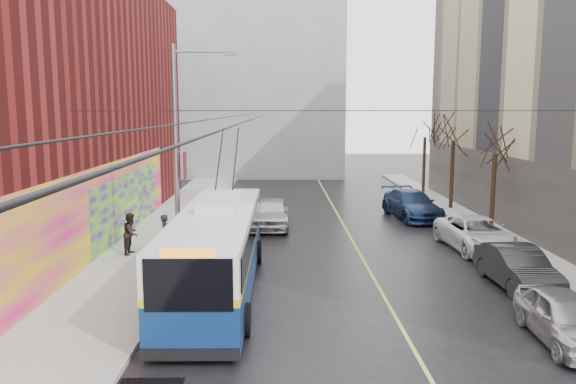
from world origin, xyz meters
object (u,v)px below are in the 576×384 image
(trolleybus, at_px, (217,249))
(streetlight_pole, at_px, (180,150))
(pedestrian_a, at_px, (166,235))
(tree_near, at_px, (496,138))
(following_car, at_px, (272,213))
(tree_far, at_px, (425,127))
(parked_car_c, at_px, (477,234))
(pedestrian_b, at_px, (131,233))
(parked_car_d, at_px, (412,204))
(parked_car_a, at_px, (565,318))
(tree_mid, at_px, (454,129))
(parked_car_b, at_px, (517,267))

(trolleybus, bearing_deg, streetlight_pole, 118.20)
(trolleybus, distance_m, pedestrian_a, 5.26)
(tree_near, xyz_separation_m, following_car, (-11.54, 1.63, -4.16))
(streetlight_pole, bearing_deg, tree_far, 52.88)
(parked_car_c, relative_size, pedestrian_b, 2.99)
(trolleybus, distance_m, parked_car_d, 17.04)
(streetlight_pole, bearing_deg, following_car, 64.77)
(parked_car_a, distance_m, following_car, 17.63)
(tree_mid, bearing_deg, following_car, -155.05)
(parked_car_b, bearing_deg, tree_mid, 79.93)
(tree_far, xyz_separation_m, pedestrian_a, (-16.03, -18.94, -4.07))
(streetlight_pole, distance_m, parked_car_c, 13.98)
(parked_car_a, bearing_deg, tree_near, 80.03)
(tree_near, relative_size, parked_car_a, 1.53)
(parked_car_b, distance_m, parked_car_c, 5.53)
(parked_car_a, distance_m, parked_car_c, 10.46)
(streetlight_pole, distance_m, parked_car_a, 14.90)
(tree_mid, distance_m, pedestrian_b, 21.46)
(streetlight_pole, xyz_separation_m, pedestrian_a, (-0.89, 1.06, -3.78))
(trolleybus, relative_size, parked_car_a, 2.87)
(parked_car_d, bearing_deg, parked_car_b, -94.94)
(tree_mid, relative_size, parked_car_b, 1.46)
(following_car, distance_m, pedestrian_a, 7.96)
(tree_far, distance_m, trolleybus, 27.20)
(parked_car_b, distance_m, following_car, 14.00)
(parked_car_a, bearing_deg, pedestrian_b, 149.90)
(tree_mid, bearing_deg, streetlight_pole, -139.35)
(tree_far, relative_size, following_car, 1.37)
(following_car, bearing_deg, parked_car_a, -60.21)
(streetlight_pole, height_order, parked_car_d, streetlight_pole)
(trolleybus, bearing_deg, pedestrian_a, 121.46)
(parked_car_d, bearing_deg, tree_near, -61.05)
(parked_car_a, bearing_deg, parked_car_c, 86.40)
(tree_near, bearing_deg, parked_car_c, -119.62)
(parked_car_a, xyz_separation_m, pedestrian_a, (-12.83, 8.96, 0.36))
(tree_mid, relative_size, parked_car_c, 1.23)
(tree_far, xyz_separation_m, trolleybus, (-13.34, -23.43, -3.57))
(tree_near, height_order, pedestrian_b, tree_near)
(parked_car_a, xyz_separation_m, pedestrian_b, (-14.43, 9.41, 0.35))
(tree_mid, distance_m, parked_car_d, 6.12)
(tree_near, xyz_separation_m, tree_far, (0.00, 14.00, 0.17))
(tree_far, relative_size, pedestrian_a, 3.57)
(trolleybus, bearing_deg, tree_near, 35.79)
(streetlight_pole, relative_size, tree_mid, 1.35)
(parked_car_b, distance_m, pedestrian_b, 15.83)
(parked_car_b, xyz_separation_m, parked_car_d, (-0.73, 13.27, 0.08))
(parked_car_a, height_order, following_car, following_car)
(following_car, distance_m, pedestrian_b, 8.64)
(streetlight_pole, relative_size, following_car, 1.88)
(parked_car_c, bearing_deg, following_car, 147.47)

